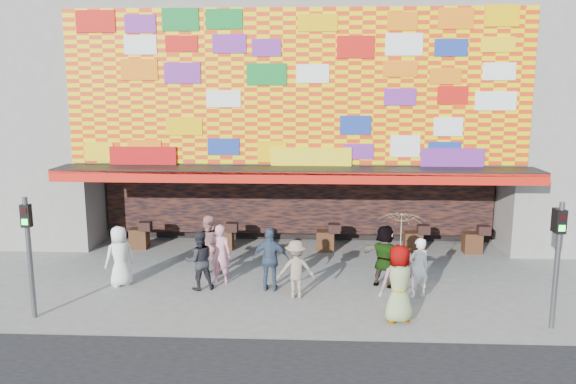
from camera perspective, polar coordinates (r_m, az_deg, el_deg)
name	(u,v)px	position (r m, az deg, el deg)	size (l,w,h in m)	color
ground	(290,299)	(15.19, 0.22, -10.83)	(90.00, 90.00, 0.00)	slate
shop_building	(300,96)	(22.32, 1.19, 9.73)	(15.20, 9.40, 10.00)	gray
signal_left	(29,244)	(14.82, -24.86, -4.80)	(0.22, 0.20, 3.00)	#59595B
signal_right	(558,251)	(14.28, 25.75, -5.42)	(0.22, 0.20, 3.00)	#59595B
ped_a	(120,256)	(16.60, -16.72, -6.27)	(0.84, 0.55, 1.73)	silver
ped_b	(220,254)	(16.26, -6.88, -6.24)	(0.63, 0.41, 1.72)	#CC8494
ped_c	(199,260)	(15.84, -8.99, -6.88)	(0.80, 0.63, 1.65)	#222227
ped_d	(296,269)	(15.06, 0.81, -7.84)	(1.01, 0.58, 1.57)	gray
ped_e	(271,260)	(15.54, -1.78, -6.87)	(1.04, 0.43, 1.77)	#374861
ped_f	(385,256)	(16.11, 9.80, -6.39)	(1.64, 0.52, 1.77)	gray
ped_g	(399,284)	(13.77, 11.20, -9.12)	(0.92, 0.60, 1.89)	gray
ped_h	(419,268)	(15.44, 13.12, -7.52)	(0.60, 0.39, 1.64)	white
ped_i	(208,244)	(17.12, -8.09, -5.30)	(0.87, 0.68, 1.79)	tan
parasol	(401,233)	(13.41, 11.39, -4.08)	(1.38, 1.39, 1.94)	beige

